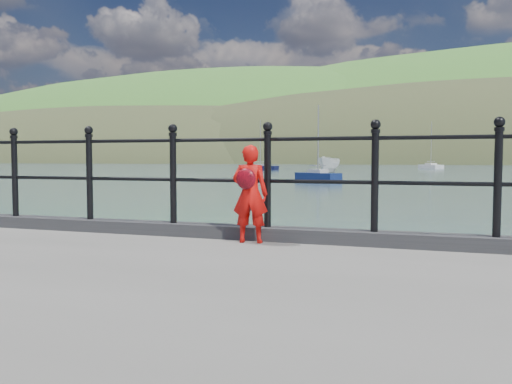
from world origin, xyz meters
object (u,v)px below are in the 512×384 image
at_px(child, 250,193).
at_px(sailboat_deep, 431,167).
at_px(railing, 219,168).
at_px(sailboat_left, 260,168).
at_px(launch_white, 329,165).
at_px(sailboat_port, 318,177).

height_order(child, sailboat_deep, sailboat_deep).
xyz_separation_m(railing, sailboat_left, (-25.01, 75.49, -1.48)).
xyz_separation_m(railing, launch_white, (-11.33, 62.45, -0.76)).
distance_m(launch_white, sailboat_port, 24.41).
relative_size(railing, child, 16.78).
height_order(launch_white, sailboat_deep, sailboat_deep).
relative_size(railing, sailboat_left, 2.23).
bearing_deg(sailboat_deep, sailboat_port, -39.39).
bearing_deg(launch_white, child, -71.67).
bearing_deg(sailboat_port, railing, -44.70).
bearing_deg(child, sailboat_deep, -98.47).
bearing_deg(railing, launch_white, 100.29).
bearing_deg(sailboat_left, sailboat_deep, 50.50).
relative_size(railing, launch_white, 3.30).
bearing_deg(sailboat_left, child, -62.05).
distance_m(sailboat_port, sailboat_deep, 59.68).
bearing_deg(sailboat_left, launch_white, -34.27).
bearing_deg(railing, sailboat_left, 108.33).
bearing_deg(railing, child, -28.20).
xyz_separation_m(child, sailboat_port, (-7.88, 38.63, -1.21)).
distance_m(child, launch_white, 63.81).
distance_m(launch_white, sailboat_deep, 36.98).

